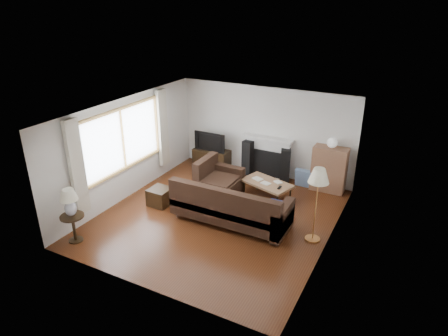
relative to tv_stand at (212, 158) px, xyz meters
The scene contains 17 objects.
room 3.08m from the tv_stand, 58.06° to the right, with size 5.10×5.60×2.54m.
window 3.11m from the tv_stand, 108.66° to the right, with size 0.12×2.74×1.54m, color olive.
curtain_near 4.43m from the tv_stand, 101.50° to the right, with size 0.10×0.35×2.10m, color beige.
curtain_far 1.83m from the tv_stand, 126.40° to the right, with size 0.10×0.35×2.10m, color beige.
fireplace 1.73m from the tv_stand, ahead, with size 1.40×0.26×1.15m, color white.
tv_stand is the anchor object (origin of this frame).
television 0.55m from the tv_stand, ahead, with size 0.96×0.13×0.56m, color black.
speaker_left 1.19m from the tv_stand, ahead, with size 0.27×0.33×0.99m, color black.
speaker_right 2.26m from the tv_stand, ahead, with size 0.26×0.31×0.93m, color black.
bookshelf 3.45m from the tv_stand, ahead, with size 0.86×0.41×1.18m, color #8A5B40.
globe_lamp 3.59m from the tv_stand, ahead, with size 0.26×0.26×0.26m, color white.
sectional_sofa 3.22m from the tv_stand, 53.17° to the right, with size 2.83×2.07×0.91m, color black.
coffee_table 2.52m from the tv_stand, 28.08° to the right, with size 1.22×0.67×0.48m, color #8F6644.
footstool 2.62m from the tv_stand, 89.39° to the right, with size 0.50×0.50×0.42m, color black.
floor_lamp 4.49m from the tv_stand, 32.67° to the right, with size 0.42×0.42×1.62m, color #CC8747.
side_table 4.76m from the tv_stand, 97.29° to the right, with size 0.48×0.48×0.60m, color black.
table_lamp 4.80m from the tv_stand, 97.29° to the right, with size 0.36×0.36×0.59m, color silver.
Camera 1 is at (3.83, -7.04, 4.70)m, focal length 32.00 mm.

